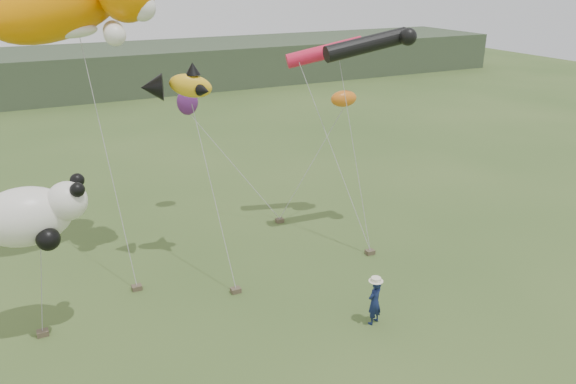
% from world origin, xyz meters
% --- Properties ---
extents(ground, '(120.00, 120.00, 0.00)m').
position_xyz_m(ground, '(0.00, 0.00, 0.00)').
color(ground, '#385123').
rests_on(ground, ground).
extents(headland, '(90.00, 13.00, 4.00)m').
position_xyz_m(headland, '(-3.11, 44.69, 1.92)').
color(headland, '#2D3D28').
rests_on(headland, ground).
extents(festival_attendant, '(0.69, 0.57, 1.63)m').
position_xyz_m(festival_attendant, '(2.11, -0.14, 0.81)').
color(festival_attendant, '#121D45').
rests_on(festival_attendant, ground).
extents(sandbag_anchors, '(12.98, 5.17, 0.18)m').
position_xyz_m(sandbag_anchors, '(-1.23, 5.15, 0.09)').
color(sandbag_anchors, brown).
rests_on(sandbag_anchors, ground).
extents(cat_kite, '(6.91, 3.93, 3.65)m').
position_xyz_m(cat_kite, '(-5.04, 8.76, 9.91)').
color(cat_kite, orange).
rests_on(cat_kite, ground).
extents(fish_kite, '(2.75, 1.79, 1.40)m').
position_xyz_m(fish_kite, '(-2.12, 6.83, 7.11)').
color(fish_kite, gold).
rests_on(fish_kite, ground).
extents(tube_kites, '(4.36, 3.85, 1.81)m').
position_xyz_m(tube_kites, '(5.48, 6.98, 8.05)').
color(tube_kites, black).
rests_on(tube_kites, ground).
extents(panda_kite, '(3.16, 2.04, 1.96)m').
position_xyz_m(panda_kite, '(-7.53, 3.97, 4.19)').
color(panda_kite, white).
rests_on(panda_kite, ground).
extents(misc_kites, '(7.27, 4.22, 1.21)m').
position_xyz_m(misc_kites, '(2.44, 9.95, 5.54)').
color(misc_kites, orange).
rests_on(misc_kites, ground).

